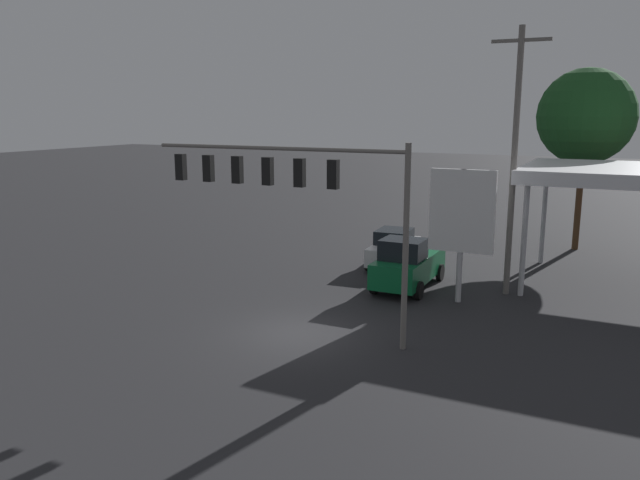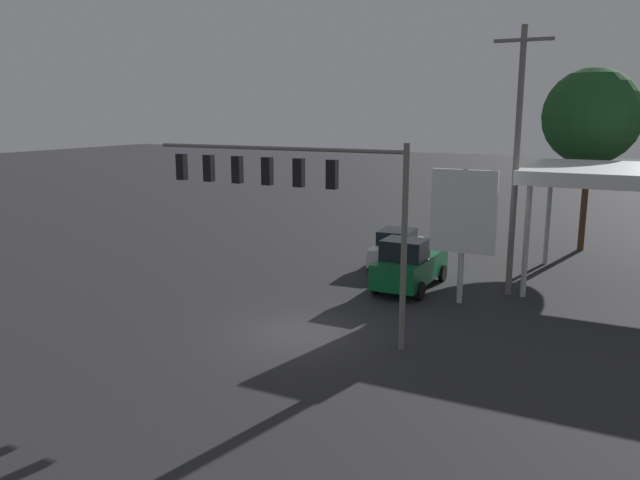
% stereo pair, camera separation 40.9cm
% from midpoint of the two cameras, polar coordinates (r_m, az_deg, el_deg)
% --- Properties ---
extents(ground_plane, '(200.00, 200.00, 0.00)m').
position_cam_midpoint_polar(ground_plane, '(23.00, -1.79, -8.42)').
color(ground_plane, '#262628').
extents(traffic_signal_assembly, '(10.06, 0.43, 6.92)m').
position_cam_midpoint_polar(traffic_signal_assembly, '(22.17, -2.56, 5.24)').
color(traffic_signal_assembly, slate).
rests_on(traffic_signal_assembly, ground).
extents(utility_pole, '(2.40, 0.26, 11.34)m').
position_cam_midpoint_polar(utility_pole, '(27.76, 17.93, 7.12)').
color(utility_pole, slate).
rests_on(utility_pole, ground).
extents(price_sign, '(2.69, 0.27, 5.60)m').
position_cam_midpoint_polar(price_sign, '(26.26, 13.40, 2.26)').
color(price_sign, '#B7B7BC').
rests_on(price_sign, ground).
extents(pickup_parked, '(2.28, 5.21, 2.40)m').
position_cam_midpoint_polar(pickup_parked, '(28.52, 8.60, -2.23)').
color(pickup_parked, '#0C592D').
rests_on(pickup_parked, ground).
extents(sedan_waiting, '(2.30, 4.51, 1.93)m').
position_cam_midpoint_polar(sedan_waiting, '(32.50, 7.39, -0.77)').
color(sedan_waiting, silver).
rests_on(sedan_waiting, ground).
extents(street_tree, '(5.36, 5.36, 10.31)m').
position_cam_midpoint_polar(street_tree, '(38.54, 23.87, 10.27)').
color(street_tree, '#4C331E').
rests_on(street_tree, ground).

